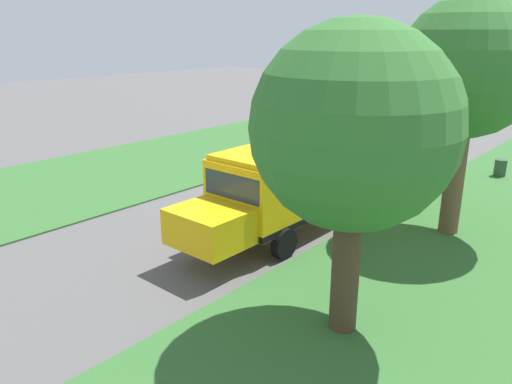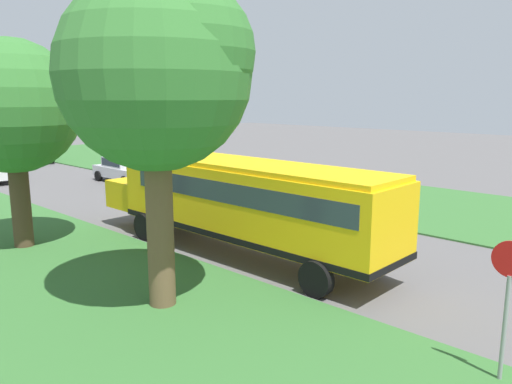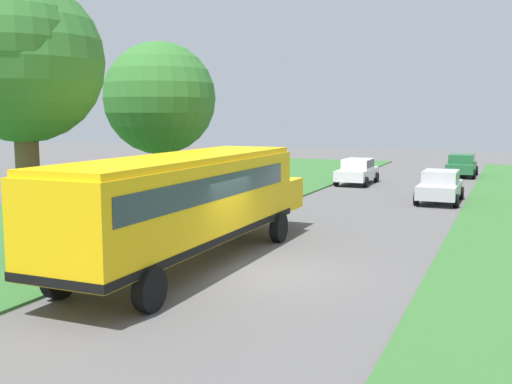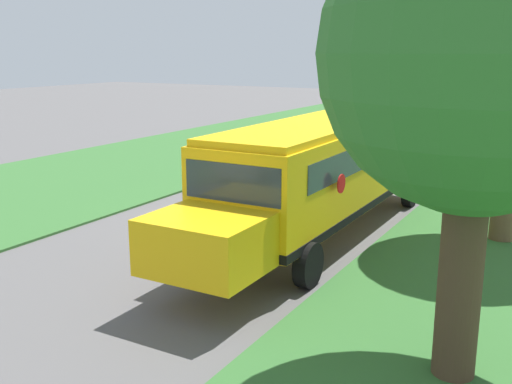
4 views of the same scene
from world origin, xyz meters
TOP-DOWN VIEW (x-y plane):
  - ground_plane at (0.00, 0.00)m, footprint 120.00×120.00m
  - grass_far_side at (9.00, 0.00)m, footprint 10.00×80.00m
  - school_bus at (-2.42, -0.14)m, footprint 2.84×12.42m
  - oak_tree_beside_bus at (-6.74, -1.82)m, footprint 4.57×4.57m
  - oak_tree_roadside_mid at (-7.32, 5.92)m, footprint 4.50×4.50m
  - stop_sign at (-4.60, -9.04)m, footprint 0.08×0.68m
  - trash_bin at (-6.07, -10.42)m, footprint 0.56×0.56m

SIDE VIEW (x-z plane):
  - ground_plane at x=0.00m, z-range 0.00..0.00m
  - grass_far_side at x=9.00m, z-range 0.00..0.07m
  - trash_bin at x=-6.07m, z-range 0.00..0.90m
  - stop_sign at x=-4.60m, z-range 0.37..3.11m
  - school_bus at x=-2.42m, z-range 0.34..3.50m
  - oak_tree_roadside_mid at x=-7.32m, z-range 1.38..8.56m
  - oak_tree_beside_bus at x=-6.74m, z-range 1.82..9.87m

